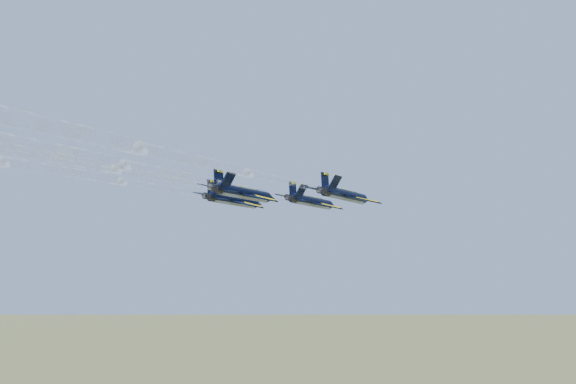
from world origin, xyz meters
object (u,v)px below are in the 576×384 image
at_px(jet_right, 345,195).
at_px(jet_slot, 244,193).
at_px(jet_lead, 312,202).
at_px(jet_left, 234,200).

bearing_deg(jet_right, jet_slot, -134.78).
xyz_separation_m(jet_lead, jet_left, (-10.36, -7.65, 0.00)).
relative_size(jet_right, jet_slot, 1.00).
bearing_deg(jet_slot, jet_right, 45.22).
height_order(jet_right, jet_slot, same).
relative_size(jet_left, jet_right, 1.00).
distance_m(jet_lead, jet_right, 13.83).
distance_m(jet_left, jet_right, 19.66).
height_order(jet_lead, jet_left, same).
relative_size(jet_left, jet_slot, 1.00).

